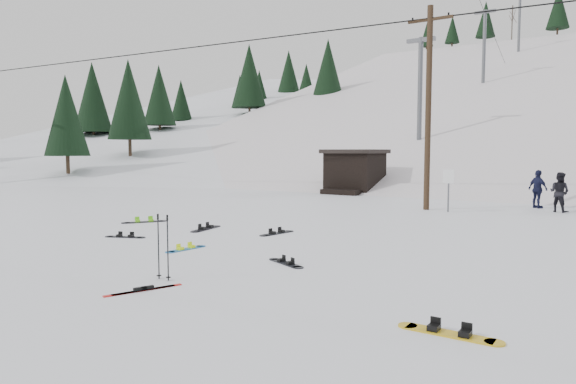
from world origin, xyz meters
The scene contains 22 objects.
ground centered at (0.00, 0.00, 0.00)m, with size 200.00×200.00×0.00m, color white.
ski_slope centered at (0.00, 55.00, -12.00)m, with size 60.00×75.00×45.00m, color white.
ridge_left centered at (-36.00, 48.00, -11.00)m, with size 34.00×85.00×38.00m, color white.
treeline_left centered at (-34.00, 40.00, 0.00)m, with size 20.00×64.00×10.00m, color black, non-canonical shape.
treeline_crest centered at (0.00, 86.00, 0.00)m, with size 50.00×6.00×10.00m, color black, non-canonical shape.
utility_pole centered at (2.00, 14.00, 4.68)m, with size 2.00×0.26×9.00m.
trail_sign centered at (3.10, 13.58, 1.27)m, with size 0.50×0.09×1.85m.
lift_hut centered at (-5.00, 20.94, 1.36)m, with size 3.40×4.10×2.75m.
lift_tower_near centered at (-4.00, 30.00, 7.86)m, with size 2.20×0.36×8.00m.
lift_tower_mid centered at (-4.00, 50.00, 14.36)m, with size 2.20×0.36×8.00m.
lift_tower_far centered at (-4.00, 70.00, 20.86)m, with size 2.20×0.36×8.00m.
hero_snowboard centered at (-0.27, 1.17, 0.02)m, with size 0.35×1.31×0.09m.
hero_skis centered at (2.00, -2.22, 0.02)m, with size 0.62×1.44×0.08m.
ski_poles centered at (1.68, -1.42, 0.69)m, with size 0.37×0.10×1.35m.
board_scatter_a centered at (-3.21, 1.54, 0.02)m, with size 1.23×0.67×0.09m.
board_scatter_b centered at (-2.27, 4.13, 0.03)m, with size 0.55×1.61×0.11m.
board_scatter_c centered at (-5.35, 4.13, 0.03)m, with size 1.03×1.43×0.12m.
board_scatter_d centered at (2.94, 1.21, 0.02)m, with size 1.21×0.66×0.09m.
board_scatter_e centered at (7.49, -1.37, 0.03)m, with size 1.53×0.29×0.11m.
board_scatter_f centered at (0.26, 4.69, 0.03)m, with size 0.45×1.45×0.10m.
skier_dark centered at (7.10, 16.24, 0.87)m, with size 0.84×0.66×1.73m, color black.
skier_navy centered at (6.10, 17.42, 0.89)m, with size 1.04×0.43×1.77m, color #151836.
Camera 1 is at (9.53, -8.63, 2.63)m, focal length 32.00 mm.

